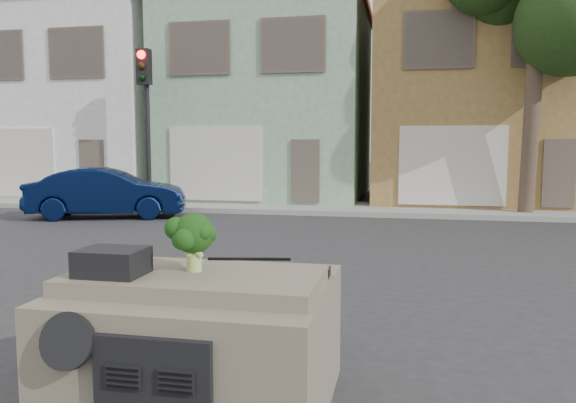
% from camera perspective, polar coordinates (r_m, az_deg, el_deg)
% --- Properties ---
extents(ground_plane, '(120.00, 120.00, 0.00)m').
position_cam_1_polar(ground_plane, '(7.59, -0.52, -10.20)').
color(ground_plane, '#303033').
rests_on(ground_plane, ground).
extents(sidewalk, '(40.00, 3.00, 0.15)m').
position_cam_1_polar(sidewalk, '(17.81, 6.68, -0.71)').
color(sidewalk, gray).
rests_on(sidewalk, ground).
extents(townhouse_white, '(7.20, 8.20, 7.55)m').
position_cam_1_polar(townhouse_white, '(25.06, -18.59, 9.39)').
color(townhouse_white, white).
rests_on(townhouse_white, ground).
extents(townhouse_mint, '(7.20, 8.20, 7.55)m').
position_cam_1_polar(townhouse_mint, '(22.27, -1.41, 10.17)').
color(townhouse_mint, '#88AE8C').
rests_on(townhouse_mint, ground).
extents(townhouse_tan, '(7.20, 8.20, 7.55)m').
position_cam_1_polar(townhouse_tan, '(21.83, 18.45, 9.96)').
color(townhouse_tan, olive).
rests_on(townhouse_tan, ground).
extents(navy_sedan, '(4.57, 2.79, 1.42)m').
position_cam_1_polar(navy_sedan, '(16.88, -17.80, -1.57)').
color(navy_sedan, black).
rests_on(navy_sedan, ground).
extents(traffic_signal, '(0.40, 0.40, 5.10)m').
position_cam_1_polar(traffic_signal, '(18.48, -14.19, 7.08)').
color(traffic_signal, black).
rests_on(traffic_signal, ground).
extents(tree_near, '(4.40, 4.00, 8.50)m').
position_cam_1_polar(tree_near, '(17.40, 23.68, 12.47)').
color(tree_near, '#1C3712').
rests_on(tree_near, ground).
extents(car_dashboard, '(2.00, 1.80, 1.12)m').
position_cam_1_polar(car_dashboard, '(4.67, -8.60, -13.46)').
color(car_dashboard, '#726956').
rests_on(car_dashboard, ground).
extents(instrument_hump, '(0.48, 0.38, 0.20)m').
position_cam_1_polar(instrument_hump, '(4.42, -17.43, -5.88)').
color(instrument_hump, black).
rests_on(instrument_hump, car_dashboard).
extents(wiper_arm, '(0.69, 0.15, 0.02)m').
position_cam_1_polar(wiper_arm, '(4.78, -3.95, -5.84)').
color(wiper_arm, black).
rests_on(wiper_arm, car_dashboard).
extents(broccoli, '(0.52, 0.52, 0.46)m').
position_cam_1_polar(broccoli, '(4.38, -9.54, -4.04)').
color(broccoli, '#13350D').
rests_on(broccoli, car_dashboard).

